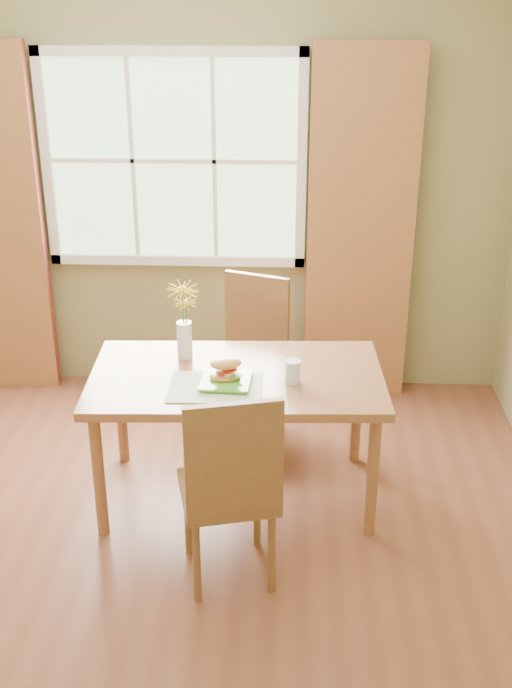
{
  "coord_description": "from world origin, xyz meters",
  "views": [
    {
      "loc": [
        0.73,
        -3.03,
        2.47
      ],
      "look_at": [
        0.57,
        0.5,
        0.9
      ],
      "focal_mm": 42.0,
      "sensor_mm": 36.0,
      "label": 1
    }
  ],
  "objects_px": {
    "dining_table": "(237,387)",
    "croissant_sandwich": "(226,370)",
    "chair_near": "(230,483)",
    "water_glass": "(293,372)",
    "chair_far": "(250,350)",
    "flower_vase": "(184,314)"
  },
  "relations": [
    {
      "from": "chair_far",
      "to": "croissant_sandwich",
      "type": "distance_m",
      "value": 0.85
    },
    {
      "from": "chair_far",
      "to": "dining_table",
      "type": "bearing_deg",
      "value": -72.11
    },
    {
      "from": "dining_table",
      "to": "chair_far",
      "type": "bearing_deg",
      "value": 85.24
    },
    {
      "from": "dining_table",
      "to": "water_glass",
      "type": "relative_size",
      "value": 13.03
    },
    {
      "from": "chair_far",
      "to": "croissant_sandwich",
      "type": "bearing_deg",
      "value": -75.0
    },
    {
      "from": "dining_table",
      "to": "chair_far",
      "type": "relative_size",
      "value": 1.56
    },
    {
      "from": "chair_far",
      "to": "flower_vase",
      "type": "relative_size",
      "value": 2.37
    },
    {
      "from": "chair_near",
      "to": "croissant_sandwich",
      "type": "relative_size",
      "value": 5.6
    },
    {
      "from": "chair_near",
      "to": "flower_vase",
      "type": "height_order",
      "value": "flower_vase"
    },
    {
      "from": "chair_near",
      "to": "water_glass",
      "type": "xyz_separation_m",
      "value": [
        0.26,
        0.63,
        0.23
      ]
    },
    {
      "from": "croissant_sandwich",
      "to": "water_glass",
      "type": "xyz_separation_m",
      "value": [
        0.32,
        0.03,
        -0.02
      ]
    },
    {
      "from": "dining_table",
      "to": "croissant_sandwich",
      "type": "relative_size",
      "value": 8.52
    },
    {
      "from": "chair_far",
      "to": "flower_vase",
      "type": "distance_m",
      "value": 0.73
    },
    {
      "from": "water_glass",
      "to": "chair_near",
      "type": "bearing_deg",
      "value": -112.35
    },
    {
      "from": "chair_near",
      "to": "croissant_sandwich",
      "type": "bearing_deg",
      "value": 82.58
    },
    {
      "from": "chair_far",
      "to": "croissant_sandwich",
      "type": "height_order",
      "value": "chair_far"
    },
    {
      "from": "chair_near",
      "to": "water_glass",
      "type": "bearing_deg",
      "value": 54.02
    },
    {
      "from": "dining_table",
      "to": "chair_near",
      "type": "relative_size",
      "value": 1.52
    },
    {
      "from": "chair_near",
      "to": "water_glass",
      "type": "relative_size",
      "value": 8.56
    },
    {
      "from": "water_glass",
      "to": "flower_vase",
      "type": "distance_m",
      "value": 0.64
    },
    {
      "from": "dining_table",
      "to": "flower_vase",
      "type": "distance_m",
      "value": 0.46
    },
    {
      "from": "chair_far",
      "to": "flower_vase",
      "type": "xyz_separation_m",
      "value": [
        -0.31,
        -0.51,
        0.43
      ]
    }
  ]
}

